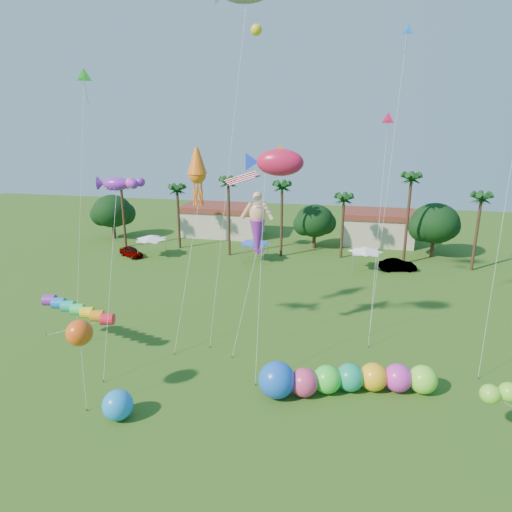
% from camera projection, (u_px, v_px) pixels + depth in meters
% --- Properties ---
extents(ground, '(160.00, 160.00, 0.00)m').
position_uv_depth(ground, '(216.00, 472.00, 24.11)').
color(ground, '#285116').
rests_on(ground, ground).
extents(tree_line, '(69.46, 8.91, 11.00)m').
position_uv_depth(tree_line, '(333.00, 221.00, 63.34)').
color(tree_line, '#3A2819').
rests_on(tree_line, ground).
extents(buildings_row, '(35.00, 7.00, 4.00)m').
position_uv_depth(buildings_row, '(291.00, 226.00, 70.96)').
color(buildings_row, beige).
rests_on(buildings_row, ground).
extents(tent_row, '(31.00, 4.00, 0.60)m').
position_uv_depth(tent_row, '(254.00, 242.00, 58.54)').
color(tent_row, white).
rests_on(tent_row, ground).
extents(car_a, '(4.24, 3.41, 1.36)m').
position_uv_depth(car_a, '(131.00, 252.00, 61.69)').
color(car_a, '#4C4C54').
rests_on(car_a, ground).
extents(car_b, '(4.62, 2.52, 1.44)m').
position_uv_depth(car_b, '(398.00, 265.00, 55.92)').
color(car_b, '#4C4C54').
rests_on(car_b, ground).
extents(spectator_b, '(1.04, 0.92, 1.78)m').
position_uv_depth(spectator_b, '(351.00, 374.00, 31.66)').
color(spectator_b, gray).
rests_on(spectator_b, ground).
extents(caterpillar_inflatable, '(12.13, 5.09, 2.49)m').
position_uv_depth(caterpillar_inflatable, '(341.00, 379.00, 30.80)').
color(caterpillar_inflatable, '#D93973').
rests_on(caterpillar_inflatable, ground).
extents(blue_ball, '(1.91, 1.91, 1.91)m').
position_uv_depth(blue_ball, '(118.00, 405.00, 28.16)').
color(blue_ball, '#1A89EE').
rests_on(blue_ball, ground).
extents(rainbow_tube, '(8.92, 2.49, 3.56)m').
position_uv_depth(rainbow_tube, '(88.00, 317.00, 35.50)').
color(rainbow_tube, red).
rests_on(rainbow_tube, ground).
extents(green_worm, '(8.76, 2.96, 3.57)m').
position_uv_depth(green_worm, '(490.00, 394.00, 25.94)').
color(green_worm, '#7EEB34').
rests_on(green_worm, ground).
extents(orange_ball_kite, '(1.71, 1.71, 6.01)m').
position_uv_depth(orange_ball_kite, '(79.00, 333.00, 28.26)').
color(orange_ball_kite, '#EE5513').
rests_on(orange_ball_kite, ground).
extents(merman_kite, '(2.57, 4.49, 12.12)m').
position_uv_depth(merman_kite, '(257.00, 228.00, 35.76)').
color(merman_kite, '#F5B18B').
rests_on(merman_kite, ground).
extents(fish_kite, '(5.09, 5.70, 16.04)m').
position_uv_depth(fish_kite, '(280.00, 162.00, 31.87)').
color(fish_kite, '#CA163F').
rests_on(fish_kite, ground).
extents(squid_kite, '(1.96, 5.84, 15.85)m').
position_uv_depth(squid_kite, '(197.00, 175.00, 36.57)').
color(squid_kite, orange).
rests_on(squid_kite, ground).
extents(lobster_kite, '(3.77, 6.18, 14.07)m').
position_uv_depth(lobster_kite, '(116.00, 184.00, 33.18)').
color(lobster_kite, purple).
rests_on(lobster_kite, ground).
extents(delta_kite_red, '(1.11, 4.24, 18.44)m').
position_uv_depth(delta_kite_red, '(388.00, 124.00, 35.88)').
color(delta_kite_red, '#CA164A').
rests_on(delta_kite_red, ground).
extents(delta_kite_green, '(1.26, 5.33, 21.81)m').
position_uv_depth(delta_kite_green, '(84.00, 80.00, 36.08)').
color(delta_kite_green, '#34E135').
rests_on(delta_kite_green, ground).
extents(delta_kite_blue, '(1.93, 4.71, 25.24)m').
position_uv_depth(delta_kite_blue, '(406.00, 40.00, 36.26)').
color(delta_kite_blue, blue).
rests_on(delta_kite_blue, ground).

